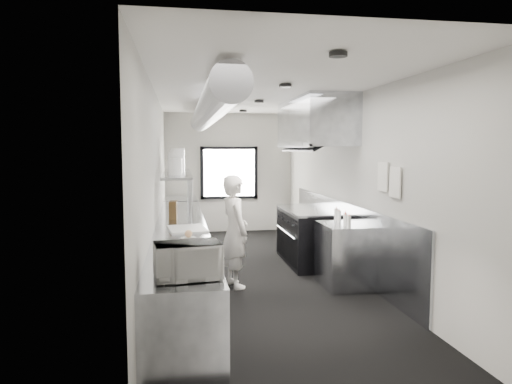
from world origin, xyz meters
name	(u,v)px	position (x,y,z in m)	size (l,w,h in m)	color
floor	(257,276)	(0.00, 0.00, 0.00)	(3.00, 8.00, 0.01)	black
ceiling	(257,92)	(0.00, 0.00, 2.80)	(3.00, 8.00, 0.01)	white
wall_back	(229,173)	(0.00, 4.00, 1.40)	(3.00, 0.02, 2.80)	#BAB9B1
wall_front	(357,233)	(0.00, -4.00, 1.40)	(3.00, 0.02, 2.80)	#BAB9B1
wall_left	(156,187)	(-1.50, 0.00, 1.40)	(0.02, 8.00, 2.80)	#BAB9B1
wall_right	(351,185)	(1.50, 0.00, 1.40)	(0.02, 8.00, 2.80)	#BAB9B1
wall_cladding	(342,235)	(1.48, 0.30, 0.55)	(0.03, 5.50, 1.10)	gray
hvac_duct	(209,111)	(-0.70, 0.40, 2.55)	(0.40, 0.40, 6.40)	gray
service_window	(229,173)	(0.00, 3.96, 1.40)	(1.36, 0.05, 1.25)	white
exhaust_hood	(314,123)	(1.10, 0.70, 2.39)	(0.81, 2.20, 0.88)	gray
prep_counter	(182,258)	(-1.15, -0.50, 0.45)	(0.70, 6.00, 0.90)	gray
pass_shelf	(178,174)	(-1.19, 1.00, 1.54)	(0.45, 3.00, 0.68)	gray
range	(310,236)	(1.04, 0.70, 0.47)	(0.88, 1.60, 0.94)	black
bottle_station	(345,255)	(1.15, -0.70, 0.45)	(0.65, 0.80, 0.90)	gray
far_work_table	(181,219)	(-1.15, 3.20, 0.45)	(0.70, 1.20, 0.90)	gray
notice_sheet_a	(383,177)	(1.47, -1.20, 1.60)	(0.02, 0.28, 0.38)	white
notice_sheet_b	(395,182)	(1.47, -1.55, 1.55)	(0.02, 0.28, 0.38)	white
line_cook	(235,231)	(-0.40, -0.45, 0.80)	(0.58, 0.38, 1.60)	silver
microwave	(187,261)	(-1.11, -3.12, 1.05)	(0.49, 0.37, 0.30)	silver
deli_tub_a	(166,263)	(-1.29, -2.76, 0.95)	(0.13, 0.13, 0.09)	silver
deli_tub_b	(170,251)	(-1.27, -2.26, 0.95)	(0.13, 0.13, 0.10)	silver
newspaper	(196,246)	(-0.99, -1.90, 0.91)	(0.33, 0.42, 0.01)	beige
small_plate	(189,238)	(-1.07, -1.43, 0.91)	(0.18, 0.18, 0.02)	white
pastry	(188,234)	(-1.07, -1.43, 0.96)	(0.09, 0.09, 0.09)	tan
cutting_board	(187,229)	(-1.07, -0.79, 0.91)	(0.47, 0.62, 0.02)	silver
knife_block	(173,210)	(-1.27, 0.23, 1.03)	(0.11, 0.25, 0.27)	#52381D
plate_stack_a	(175,167)	(-1.23, 0.14, 1.69)	(0.21, 0.21, 0.25)	white
plate_stack_b	(176,163)	(-1.21, 0.78, 1.74)	(0.26, 0.26, 0.34)	white
plate_stack_c	(177,161)	(-1.20, 1.22, 1.75)	(0.26, 0.26, 0.37)	white
plate_stack_d	(178,159)	(-1.19, 1.65, 1.77)	(0.26, 0.26, 0.40)	white
squeeze_bottle_a	(349,222)	(1.08, -1.03, 0.98)	(0.06, 0.06, 0.17)	silver
squeeze_bottle_b	(345,220)	(1.08, -0.89, 0.98)	(0.06, 0.06, 0.17)	silver
squeeze_bottle_c	(345,219)	(1.14, -0.73, 0.98)	(0.05, 0.05, 0.16)	silver
squeeze_bottle_d	(339,216)	(1.12, -0.53, 0.98)	(0.06, 0.06, 0.17)	silver
squeeze_bottle_e	(336,215)	(1.12, -0.39, 0.99)	(0.06, 0.06, 0.18)	silver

